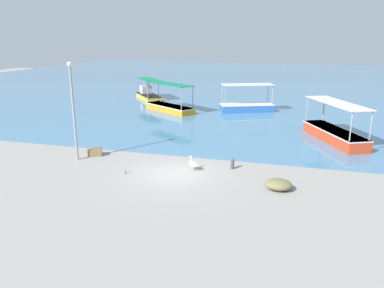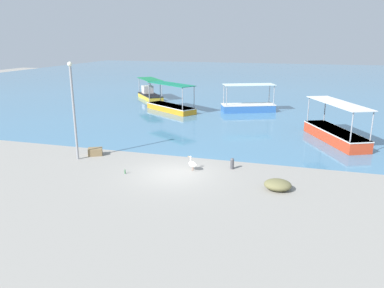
{
  "view_description": "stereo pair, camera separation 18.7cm",
  "coord_description": "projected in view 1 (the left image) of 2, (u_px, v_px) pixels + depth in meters",
  "views": [
    {
      "loc": [
        6.16,
        -18.13,
        7.13
      ],
      "look_at": [
        0.29,
        2.53,
        1.0
      ],
      "focal_mm": 35.0,
      "sensor_mm": 36.0,
      "label": 1
    },
    {
      "loc": [
        6.34,
        -18.08,
        7.13
      ],
      "look_at": [
        0.29,
        2.53,
        1.0
      ],
      "focal_mm": 35.0,
      "sensor_mm": 36.0,
      "label": 2
    }
  ],
  "objects": [
    {
      "name": "harbor_water",
      "position": [
        262.0,
        80.0,
        64.75
      ],
      "size": [
        110.0,
        90.0,
        0.0
      ],
      "primitive_type": "cube",
      "color": "teal",
      "rests_on": "ground"
    },
    {
      "name": "fishing_boat_far_left",
      "position": [
        169.0,
        106.0,
        37.46
      ],
      "size": [
        5.99,
        4.76,
        2.74
      ],
      "color": "orange",
      "rests_on": "harbor_water"
    },
    {
      "name": "mooring_bollard",
      "position": [
        232.0,
        163.0,
        21.01
      ],
      "size": [
        0.22,
        0.22,
        0.63
      ],
      "color": "#47474C",
      "rests_on": "ground"
    },
    {
      "name": "lamp_post",
      "position": [
        73.0,
        106.0,
        21.82
      ],
      "size": [
        0.28,
        0.28,
        5.82
      ],
      "color": "gray",
      "rests_on": "ground"
    },
    {
      "name": "fishing_boat_near_left",
      "position": [
        148.0,
        94.0,
        45.01
      ],
      "size": [
        4.52,
        5.0,
        2.4
      ],
      "color": "gold",
      "rests_on": "harbor_water"
    },
    {
      "name": "cargo_crate",
      "position": [
        95.0,
        152.0,
        23.43
      ],
      "size": [
        1.05,
        0.95,
        0.45
      ],
      "primitive_type": "cube",
      "rotation": [
        0.0,
        0.0,
        3.61
      ],
      "color": "olive",
      "rests_on": "ground"
    },
    {
      "name": "fishing_boat_outer",
      "position": [
        334.0,
        133.0,
        26.61
      ],
      "size": [
        4.28,
        6.66,
        2.77
      ],
      "color": "red",
      "rests_on": "harbor_water"
    },
    {
      "name": "pelican",
      "position": [
        193.0,
        164.0,
        20.77
      ],
      "size": [
        0.73,
        0.53,
        0.8
      ],
      "color": "#E0997A",
      "rests_on": "ground"
    },
    {
      "name": "net_pile",
      "position": [
        278.0,
        185.0,
        18.14
      ],
      "size": [
        1.33,
        1.13,
        0.53
      ],
      "primitive_type": "ellipsoid",
      "color": "olive",
      "rests_on": "ground"
    },
    {
      "name": "ground",
      "position": [
        174.0,
        174.0,
        20.35
      ],
      "size": [
        120.0,
        120.0,
        0.0
      ],
      "primitive_type": "plane",
      "color": "gray"
    },
    {
      "name": "glass_bottle",
      "position": [
        125.0,
        172.0,
        20.28
      ],
      "size": [
        0.07,
        0.07,
        0.27
      ],
      "color": "#3F7F4C",
      "rests_on": "ground"
    },
    {
      "name": "fishing_boat_near_right",
      "position": [
        247.0,
        106.0,
        37.26
      ],
      "size": [
        5.5,
        3.63,
        2.71
      ],
      "color": "#3063AC",
      "rests_on": "harbor_water"
    }
  ]
}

